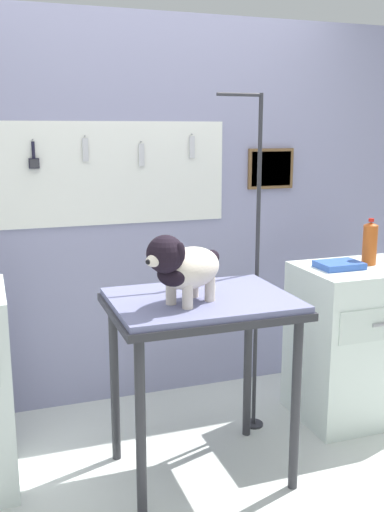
# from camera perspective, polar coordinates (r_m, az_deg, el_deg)

# --- Properties ---
(rear_wall_panel) EXTENTS (4.00, 0.11, 2.30)m
(rear_wall_panel) POSITION_cam_1_polar(r_m,az_deg,el_deg) (3.54, -4.88, 4.23)
(rear_wall_panel) COLOR #8D8DB1
(rear_wall_panel) RESTS_ON ground
(grooming_table) EXTENTS (0.85, 0.64, 0.89)m
(grooming_table) POSITION_cam_1_polar(r_m,az_deg,el_deg) (2.72, 0.92, -6.11)
(grooming_table) COLOR #2D2D33
(grooming_table) RESTS_ON ground
(grooming_arm) EXTENTS (0.29, 0.11, 1.83)m
(grooming_arm) POSITION_cam_1_polar(r_m,az_deg,el_deg) (3.17, 6.18, -2.26)
(grooming_arm) COLOR #2D2D33
(grooming_arm) RESTS_ON ground
(dog) EXTENTS (0.43, 0.34, 0.33)m
(dog) POSITION_cam_1_polar(r_m,az_deg,el_deg) (2.53, -0.87, -1.01)
(dog) COLOR silver
(dog) RESTS_ON grooming_table
(cabinet_right) EXTENTS (0.68, 0.54, 0.89)m
(cabinet_right) POSITION_cam_1_polar(r_m,az_deg,el_deg) (3.55, 15.71, -8.02)
(cabinet_right) COLOR silver
(cabinet_right) RESTS_ON ground
(soda_bottle) EXTENTS (0.08, 0.08, 0.26)m
(soda_bottle) POSITION_cam_1_polar(r_m,az_deg,el_deg) (3.46, 16.91, 1.20)
(soda_bottle) COLOR #BE531C
(soda_bottle) RESTS_ON cabinet_right
(supply_tray) EXTENTS (0.24, 0.18, 0.04)m
(supply_tray) POSITION_cam_1_polar(r_m,az_deg,el_deg) (3.35, 14.12, -0.85)
(supply_tray) COLOR #345DBC
(supply_tray) RESTS_ON cabinet_right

